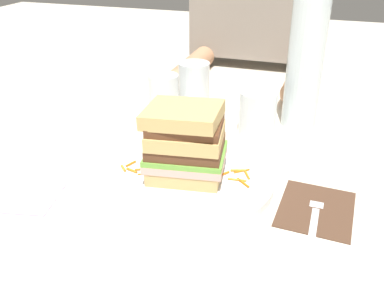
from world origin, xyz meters
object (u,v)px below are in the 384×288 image
(sandwich, at_px, (186,142))
(water_bottle, at_px, (306,56))
(knife, at_px, (93,170))
(napkin_pink, at_px, (27,197))
(empty_tumbler_0, at_px, (194,82))
(fork, at_px, (315,215))
(empty_tumbler_1, at_px, (164,93))
(napkin_dark, at_px, (316,208))
(main_plate, at_px, (186,178))
(juice_glass, at_px, (257,115))

(sandwich, height_order, water_bottle, water_bottle)
(knife, distance_m, napkin_pink, 0.12)
(water_bottle, bearing_deg, sandwich, -117.54)
(sandwich, height_order, empty_tumbler_0, sandwich)
(fork, relative_size, empty_tumbler_1, 1.96)
(knife, bearing_deg, napkin_dark, 0.71)
(empty_tumbler_1, distance_m, napkin_pink, 0.40)
(main_plate, height_order, fork, main_plate)
(fork, bearing_deg, empty_tumbler_0, 128.58)
(napkin_dark, distance_m, knife, 0.37)
(main_plate, xyz_separation_m, fork, (0.21, -0.03, -0.00))
(empty_tumbler_0, distance_m, empty_tumbler_1, 0.09)
(napkin_dark, relative_size, water_bottle, 0.40)
(knife, distance_m, empty_tumbler_0, 0.38)
(main_plate, distance_m, napkin_pink, 0.25)
(fork, relative_size, knife, 0.83)
(napkin_dark, xyz_separation_m, juice_glass, (-0.13, 0.23, 0.04))
(juice_glass, relative_size, napkin_pink, 0.94)
(sandwich, distance_m, napkin_pink, 0.26)
(juice_glass, xyz_separation_m, water_bottle, (0.08, 0.07, 0.11))
(napkin_pink, bearing_deg, empty_tumbler_0, 75.74)
(fork, bearing_deg, main_plate, 170.83)
(knife, bearing_deg, juice_glass, 44.82)
(napkin_dark, bearing_deg, main_plate, 176.92)
(sandwich, distance_m, water_bottle, 0.34)
(sandwich, relative_size, napkin_pink, 1.44)
(water_bottle, bearing_deg, fork, -80.10)
(main_plate, xyz_separation_m, empty_tumbler_0, (-0.10, 0.35, 0.04))
(water_bottle, relative_size, napkin_pink, 3.43)
(fork, relative_size, water_bottle, 0.51)
(sandwich, height_order, empty_tumbler_1, sandwich)
(main_plate, bearing_deg, knife, -174.49)
(sandwich, relative_size, knife, 0.68)
(water_bottle, distance_m, empty_tumbler_1, 0.32)
(knife, relative_size, juice_glass, 2.26)
(main_plate, height_order, juice_glass, juice_glass)
(napkin_dark, relative_size, napkin_pink, 1.39)
(sandwich, bearing_deg, water_bottle, 62.46)
(main_plate, xyz_separation_m, juice_glass, (0.07, 0.22, 0.03))
(empty_tumbler_0, bearing_deg, water_bottle, -13.83)
(fork, height_order, water_bottle, water_bottle)
(fork, xyz_separation_m, water_bottle, (-0.06, 0.32, 0.14))
(napkin_dark, relative_size, fork, 0.79)
(fork, relative_size, napkin_pink, 1.77)
(napkin_dark, relative_size, empty_tumbler_0, 1.39)
(juice_glass, bearing_deg, knife, -135.18)
(main_plate, bearing_deg, juice_glass, 71.35)
(juice_glass, height_order, water_bottle, water_bottle)
(empty_tumbler_1, bearing_deg, empty_tumbler_0, 60.17)
(fork, distance_m, water_bottle, 0.36)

